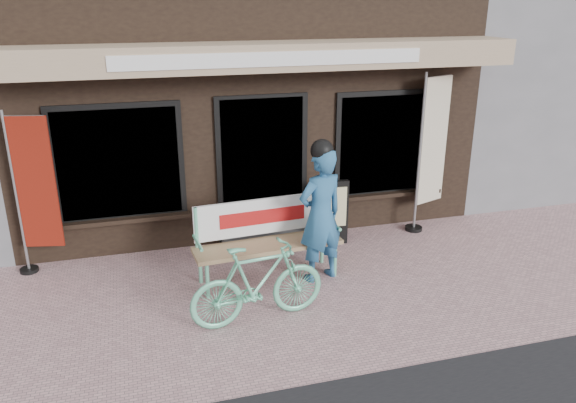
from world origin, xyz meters
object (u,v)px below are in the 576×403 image
object	(u,v)px
bench	(266,233)
bicycle	(258,283)
person	(321,213)
nobori_cream	(431,150)
menu_stand	(332,212)
nobori_red	(33,192)

from	to	relation	value
bench	bicycle	size ratio (longest dim) A/B	1.24
bench	person	bearing A→B (deg)	-25.29
nobori_cream	menu_stand	size ratio (longest dim) A/B	2.51
person	nobori_cream	bearing A→B (deg)	11.53
bench	menu_stand	bearing A→B (deg)	27.71
person	bicycle	size ratio (longest dim) A/B	1.19
menu_stand	person	bearing A→B (deg)	-112.52
bench	menu_stand	world-z (taller)	bench
bicycle	person	bearing A→B (deg)	-58.78
nobori_red	nobori_cream	xyz separation A→B (m)	(5.68, 0.03, 0.14)
bicycle	nobori_red	bearing A→B (deg)	44.78
nobori_cream	person	bearing A→B (deg)	-171.44
person	nobori_cream	distance (m)	2.53
bench	menu_stand	size ratio (longest dim) A/B	1.98
bench	nobori_red	size ratio (longest dim) A/B	0.89
bench	menu_stand	distance (m)	1.39
bench	nobori_cream	size ratio (longest dim) A/B	0.79
bicycle	nobori_cream	world-z (taller)	nobori_cream
bench	nobori_cream	distance (m)	3.08
nobori_red	bicycle	bearing A→B (deg)	-25.79
bench	bicycle	distance (m)	1.10
menu_stand	nobori_cream	bearing A→B (deg)	12.67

